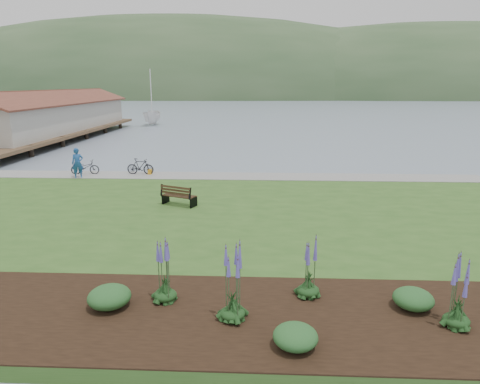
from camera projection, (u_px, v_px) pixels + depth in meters
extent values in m
plane|color=slate|center=(195.00, 215.00, 20.48)|extent=(600.00, 600.00, 0.00)
cube|color=#2E541D|center=(188.00, 224.00, 18.49)|extent=(34.00, 20.00, 0.40)
cube|color=gray|center=(211.00, 176.00, 27.06)|extent=(34.00, 2.20, 0.03)
cube|color=black|center=(254.00, 316.00, 10.75)|extent=(24.00, 4.40, 0.04)
cube|color=#4C3826|center=(47.00, 133.00, 46.34)|extent=(8.00, 36.00, 0.30)
cube|color=#B2ADA3|center=(54.00, 117.00, 47.87)|extent=(6.40, 28.00, 3.00)
cube|color=black|center=(179.00, 196.00, 20.53)|extent=(1.75, 1.20, 0.05)
cube|color=black|center=(175.00, 191.00, 20.18)|extent=(1.58, 0.81, 0.52)
cube|color=black|center=(166.00, 198.00, 20.93)|extent=(0.29, 0.55, 0.46)
cube|color=black|center=(194.00, 202.00, 20.24)|extent=(0.29, 0.55, 0.46)
imported|color=#1E4C8D|center=(77.00, 161.00, 26.28)|extent=(0.95, 0.82, 2.18)
imported|color=black|center=(85.00, 167.00, 27.49)|extent=(0.85, 1.85, 0.93)
imported|color=black|center=(140.00, 167.00, 27.43)|extent=(0.58, 1.75, 1.04)
imported|color=silver|center=(153.00, 125.00, 64.38)|extent=(10.17, 10.35, 26.04)
cube|color=orange|center=(150.00, 172.00, 27.49)|extent=(0.21, 0.32, 0.34)
ellipsoid|color=#123413|center=(233.00, 313.00, 10.54)|extent=(0.62, 0.62, 0.31)
cone|color=#4C4198|center=(233.00, 271.00, 10.26)|extent=(0.40, 0.40, 1.97)
ellipsoid|color=#123413|center=(308.00, 291.00, 11.70)|extent=(0.62, 0.62, 0.31)
cone|color=#4C4198|center=(309.00, 259.00, 11.47)|extent=(0.32, 0.32, 1.56)
ellipsoid|color=#123413|center=(456.00, 320.00, 10.22)|extent=(0.62, 0.62, 0.31)
cone|color=#4C4198|center=(461.00, 285.00, 10.00)|extent=(0.40, 0.40, 1.55)
ellipsoid|color=#123413|center=(166.00, 295.00, 11.44)|extent=(0.62, 0.62, 0.31)
cone|color=#4C4198|center=(164.00, 259.00, 11.19)|extent=(0.40, 0.40, 1.77)
ellipsoid|color=#1E4C21|center=(109.00, 297.00, 11.10)|extent=(1.12, 1.12, 0.56)
ellipsoid|color=#1E4C21|center=(295.00, 337.00, 9.40)|extent=(1.00, 1.00, 0.50)
ellipsoid|color=#1E4C21|center=(413.00, 299.00, 11.04)|extent=(1.03, 1.03, 0.52)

